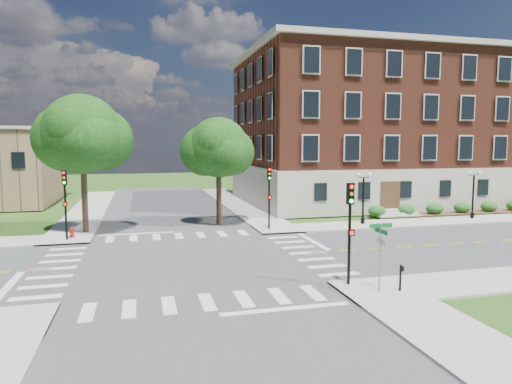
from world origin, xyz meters
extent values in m
plane|color=#264914|center=(0.00, 0.00, 0.00)|extent=(160.00, 160.00, 0.00)
cube|color=#3D3D3F|center=(0.00, 0.00, 0.01)|extent=(90.00, 12.00, 0.01)
cube|color=#3D3D3F|center=(0.00, 0.00, 0.01)|extent=(12.00, 90.00, 0.01)
cube|color=#9E9B93|center=(23.00, 7.75, 0.06)|extent=(34.00, 3.50, 0.12)
cube|color=#9E9B93|center=(7.75, 23.00, 0.06)|extent=(3.50, 34.00, 0.12)
cube|color=#9E9B93|center=(-7.75, 23.00, 0.06)|extent=(3.50, 34.00, 0.12)
cube|color=silver|center=(8.80, 3.00, 0.00)|extent=(0.40, 5.50, 0.00)
cube|color=#BBB6A5|center=(24.00, 22.00, 2.22)|extent=(30.00, 20.00, 4.20)
cube|color=maroon|center=(24.00, 22.00, 10.22)|extent=(29.55, 19.70, 11.80)
cube|color=#BBB6A5|center=(24.00, 22.00, 16.37)|extent=(30.60, 20.60, 0.50)
cube|color=#472D19|center=(20.00, 11.96, 1.82)|extent=(2.00, 0.10, 2.80)
cylinder|color=black|center=(-6.69, 9.97, 2.30)|extent=(0.44, 0.44, 4.36)
sphere|color=#0E330F|center=(-6.69, 9.97, 7.40)|extent=(5.85, 5.85, 5.85)
cylinder|color=black|center=(3.63, 11.03, 2.05)|extent=(0.44, 0.44, 3.85)
sphere|color=#0E330F|center=(3.63, 11.03, 6.42)|extent=(4.90, 4.90, 4.90)
cylinder|color=black|center=(6.78, -6.70, 2.02)|extent=(0.14, 0.14, 3.80)
cube|color=black|center=(6.78, -6.70, 4.42)|extent=(0.33, 0.24, 1.00)
cylinder|color=red|center=(6.78, -6.83, 4.75)|extent=(0.18, 0.06, 0.18)
cylinder|color=orange|center=(6.78, -6.83, 4.42)|extent=(0.18, 0.06, 0.18)
cylinder|color=#19E533|center=(6.78, -6.83, 4.09)|extent=(0.18, 0.06, 0.18)
cube|color=black|center=(6.78, -6.88, 2.62)|extent=(0.31, 0.14, 0.30)
cylinder|color=black|center=(6.99, 7.70, 2.02)|extent=(0.14, 0.14, 3.80)
cube|color=black|center=(6.99, 7.70, 4.42)|extent=(0.34, 0.25, 1.00)
cylinder|color=red|center=(6.99, 7.57, 4.75)|extent=(0.18, 0.07, 0.18)
cylinder|color=orange|center=(6.99, 7.57, 4.42)|extent=(0.18, 0.07, 0.18)
cylinder|color=#19E533|center=(6.99, 7.57, 4.09)|extent=(0.18, 0.07, 0.18)
cube|color=black|center=(6.99, 7.52, 2.62)|extent=(0.31, 0.14, 0.30)
cylinder|color=black|center=(-7.64, 7.25, 2.02)|extent=(0.14, 0.14, 3.80)
cube|color=black|center=(-7.64, 7.25, 4.42)|extent=(0.37, 0.30, 1.00)
cylinder|color=red|center=(-7.64, 7.12, 4.75)|extent=(0.19, 0.10, 0.18)
cylinder|color=orange|center=(-7.64, 7.12, 4.42)|extent=(0.19, 0.10, 0.18)
cylinder|color=#19E533|center=(-7.64, 7.12, 4.09)|extent=(0.19, 0.10, 0.18)
cube|color=black|center=(-7.64, 7.07, 2.62)|extent=(0.32, 0.20, 0.30)
cylinder|color=black|center=(15.16, 8.03, 0.37)|extent=(0.32, 0.32, 0.50)
cylinder|color=black|center=(15.16, 8.03, 2.02)|extent=(0.16, 0.16, 3.80)
cube|color=black|center=(15.16, 8.03, 3.97)|extent=(1.00, 0.06, 0.06)
sphere|color=white|center=(14.66, 8.03, 4.17)|extent=(0.36, 0.36, 0.36)
sphere|color=white|center=(15.66, 8.03, 4.17)|extent=(0.36, 0.36, 0.36)
cylinder|color=black|center=(25.92, 8.16, 0.37)|extent=(0.32, 0.32, 0.50)
cylinder|color=black|center=(25.92, 8.16, 2.02)|extent=(0.16, 0.16, 3.80)
cube|color=black|center=(25.92, 8.16, 3.97)|extent=(1.00, 0.06, 0.06)
sphere|color=white|center=(25.42, 8.16, 4.17)|extent=(0.36, 0.36, 0.36)
sphere|color=white|center=(26.42, 8.16, 4.17)|extent=(0.36, 0.36, 0.36)
cylinder|color=gray|center=(7.64, -8.05, 1.67)|extent=(0.07, 0.07, 3.10)
cube|color=#0C672A|center=(7.64, -8.05, 3.12)|extent=(1.10, 0.03, 0.20)
cube|color=#0C672A|center=(7.64, -8.05, 2.87)|extent=(0.03, 1.10, 0.20)
cube|color=silver|center=(7.69, -8.05, 2.42)|extent=(0.03, 0.75, 0.25)
cylinder|color=black|center=(8.59, -8.20, 0.72)|extent=(0.10, 0.10, 1.20)
cube|color=black|center=(8.59, -8.32, 1.17)|extent=(0.14, 0.08, 0.22)
cylinder|color=#A9140D|center=(-7.40, 8.04, 0.17)|extent=(0.32, 0.32, 0.10)
cylinder|color=#A9140D|center=(-7.40, 8.04, 0.42)|extent=(0.22, 0.22, 0.60)
sphere|color=#A9140D|center=(-7.40, 8.04, 0.75)|extent=(0.24, 0.24, 0.24)
cylinder|color=#A9140D|center=(-7.40, 8.04, 0.50)|extent=(0.35, 0.12, 0.12)
cylinder|color=#A9140D|center=(-7.40, 8.04, 0.50)|extent=(0.12, 0.35, 0.12)
camera|label=1|loc=(-2.63, -25.92, 6.73)|focal=32.00mm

